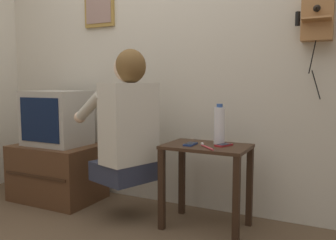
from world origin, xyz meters
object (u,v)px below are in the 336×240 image
television (57,118)px  framed_picture (99,1)px  cell_phone_spare (224,145)px  toothbrush (206,147)px  wall_phone_antique (317,14)px  cell_phone_held (190,144)px  person (127,121)px  water_bottle (219,125)px

television → framed_picture: (0.22, 0.32, 0.99)m
cell_phone_spare → toothbrush: size_ratio=0.99×
television → framed_picture: 1.06m
wall_phone_antique → cell_phone_held: wall_phone_antique is taller
person → television: person is taller
framed_picture → cell_phone_held: framed_picture is taller
television → framed_picture: framed_picture is taller
framed_picture → water_bottle: bearing=-11.6°
water_bottle → toothbrush: bearing=-98.1°
television → toothbrush: size_ratio=3.54×
television → cell_phone_held: television is taller
water_bottle → television: bearing=-177.0°
wall_phone_antique → cell_phone_spare: (-0.52, -0.26, -0.85)m
cell_phone_held → cell_phone_spare: same height
person → wall_phone_antique: wall_phone_antique is taller
person → water_bottle: bearing=-52.7°
cell_phone_spare → television: bearing=-158.0°
television → water_bottle: size_ratio=1.80×
cell_phone_spare → toothbrush: (-0.08, -0.11, 0.00)m
cell_phone_held → toothbrush: 0.14m
toothbrush → framed_picture: bearing=115.9°
cell_phone_held → cell_phone_spare: size_ratio=0.91×
framed_picture → cell_phone_held: 1.55m
framed_picture → toothbrush: size_ratio=3.11×
television → cell_phone_held: (1.25, -0.06, -0.11)m
television → wall_phone_antique: wall_phone_antique is taller
wall_phone_antique → toothbrush: (-0.60, -0.38, -0.85)m
wall_phone_antique → framed_picture: (-1.75, 0.04, 0.26)m
person → toothbrush: size_ratio=6.72×
wall_phone_antique → framed_picture: framed_picture is taller
person → wall_phone_antique: (1.19, 0.41, 0.71)m
person → water_bottle: size_ratio=3.42×
wall_phone_antique → water_bottle: 0.95m
wall_phone_antique → water_bottle: wall_phone_antique is taller
person → water_bottle: (0.62, 0.21, -0.02)m
person → toothbrush: 0.61m
person → cell_phone_held: (0.46, 0.07, -0.14)m
water_bottle → cell_phone_spare: bearing=-50.8°
framed_picture → water_bottle: framed_picture is taller
person → television: size_ratio=1.90×
television → wall_phone_antique: 2.13m
television → person: bearing=-9.6°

